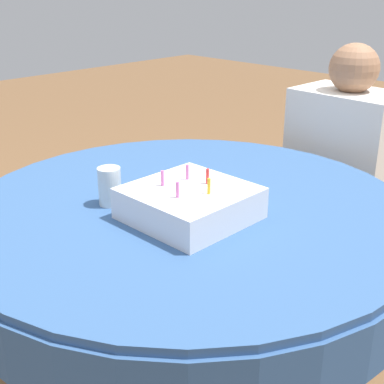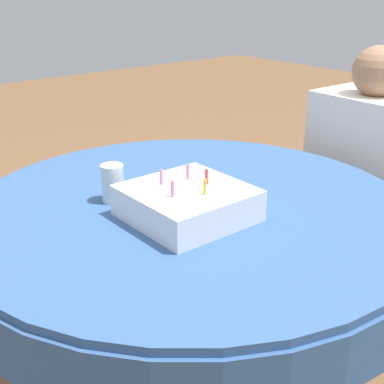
{
  "view_description": "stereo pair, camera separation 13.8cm",
  "coord_description": "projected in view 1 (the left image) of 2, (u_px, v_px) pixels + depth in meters",
  "views": [
    {
      "loc": [
        0.93,
        -0.93,
        1.33
      ],
      "look_at": [
        0.03,
        -0.02,
        0.81
      ],
      "focal_mm": 50.0,
      "sensor_mm": 36.0,
      "label": 1
    },
    {
      "loc": [
        1.02,
        -0.83,
        1.33
      ],
      "look_at": [
        0.03,
        -0.02,
        0.81
      ],
      "focal_mm": 50.0,
      "sensor_mm": 36.0,
      "label": 2
    }
  ],
  "objects": [
    {
      "name": "chair",
      "position": [
        347.0,
        207.0,
        2.13
      ],
      "size": [
        0.39,
        0.39,
        0.86
      ],
      "rotation": [
        0.0,
        0.0,
        -0.03
      ],
      "color": "#4C331E",
      "rests_on": "ground_plane"
    },
    {
      "name": "birthday_cake",
      "position": [
        190.0,
        203.0,
        1.33
      ],
      "size": [
        0.28,
        0.28,
        0.12
      ],
      "color": "white",
      "rests_on": "dining_table"
    },
    {
      "name": "drinking_glass",
      "position": [
        110.0,
        186.0,
        1.41
      ],
      "size": [
        0.06,
        0.06,
        0.1
      ],
      "color": "silver",
      "rests_on": "dining_table"
    },
    {
      "name": "dining_table",
      "position": [
        188.0,
        233.0,
        1.47
      ],
      "size": [
        1.23,
        1.23,
        0.76
      ],
      "color": "#335689",
      "rests_on": "ground_plane"
    },
    {
      "name": "person",
      "position": [
        340.0,
        165.0,
        2.0
      ],
      "size": [
        0.39,
        0.36,
        1.11
      ],
      "rotation": [
        0.0,
        0.0,
        -0.03
      ],
      "color": "#9E7051",
      "rests_on": "ground_plane"
    }
  ]
}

